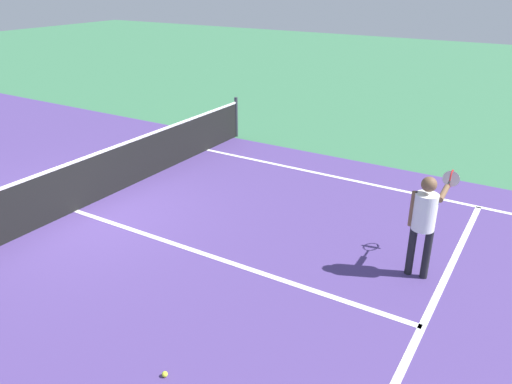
{
  "coord_description": "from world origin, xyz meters",
  "views": [
    {
      "loc": [
        -5.4,
        -7.26,
        4.08
      ],
      "look_at": [
        0.57,
        -3.6,
        1.0
      ],
      "focal_mm": 35.06,
      "sensor_mm": 36.0,
      "label": 1
    }
  ],
  "objects": [
    {
      "name": "tennis_ball_mid_court",
      "position": [
        -2.33,
        -4.2,
        0.03
      ],
      "size": [
        0.07,
        0.07,
        0.07
      ],
      "primitive_type": "sphere",
      "color": "#CCE033",
      "rests_on": "ground_plane"
    },
    {
      "name": "net",
      "position": [
        0.0,
        0.0,
        0.49
      ],
      "size": [
        10.97,
        0.09,
        1.07
      ],
      "color": "#33383D",
      "rests_on": "ground_plane"
    },
    {
      "name": "ground_plane",
      "position": [
        0.0,
        0.0,
        0.0
      ],
      "size": [
        60.0,
        60.0,
        0.0
      ],
      "primitive_type": "plane",
      "color": "#38724C"
    },
    {
      "name": "line_service_near",
      "position": [
        0.0,
        -6.4,
        0.0
      ],
      "size": [
        8.22,
        0.1,
        0.01
      ],
      "primitive_type": "cube",
      "color": "white",
      "rests_on": "ground_plane"
    },
    {
      "name": "player_near",
      "position": [
        1.17,
        -6.01,
        0.96
      ],
      "size": [
        1.18,
        0.47,
        1.56
      ],
      "color": "black",
      "rests_on": "ground_plane"
    },
    {
      "name": "line_center_service",
      "position": [
        0.0,
        -3.2,
        0.0
      ],
      "size": [
        0.1,
        6.4,
        0.01
      ],
      "primitive_type": "cube",
      "color": "white",
      "rests_on": "ground_plane"
    },
    {
      "name": "court_surface_inbounds",
      "position": [
        0.0,
        0.0,
        0.0
      ],
      "size": [
        10.62,
        24.4,
        0.0
      ],
      "primitive_type": "cube",
      "color": "#4C387A",
      "rests_on": "ground_plane"
    },
    {
      "name": "line_sideline_right",
      "position": [
        4.11,
        -5.95,
        0.0
      ],
      "size": [
        0.1,
        11.89,
        0.01
      ],
      "primitive_type": "cube",
      "color": "white",
      "rests_on": "ground_plane"
    }
  ]
}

